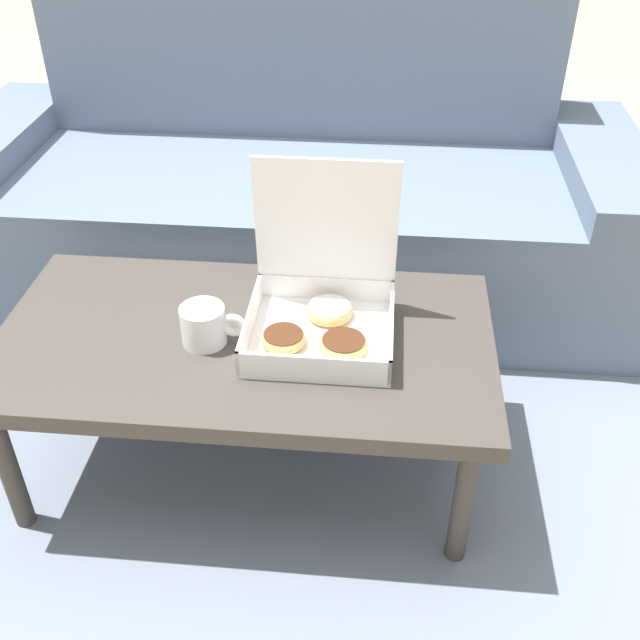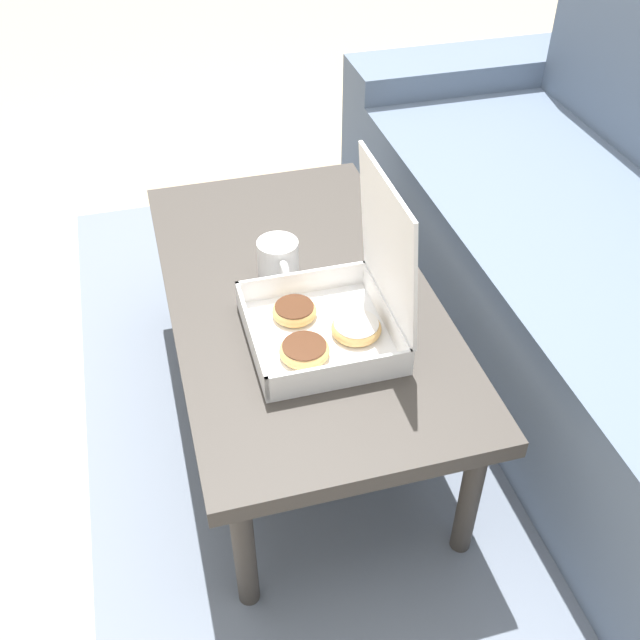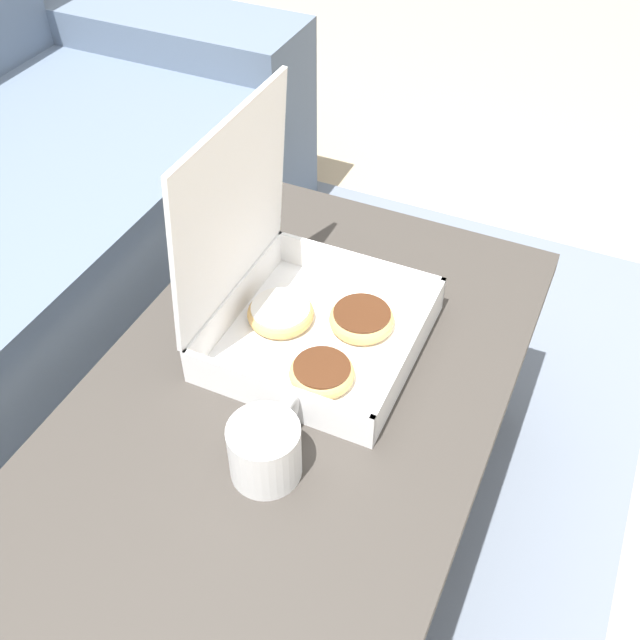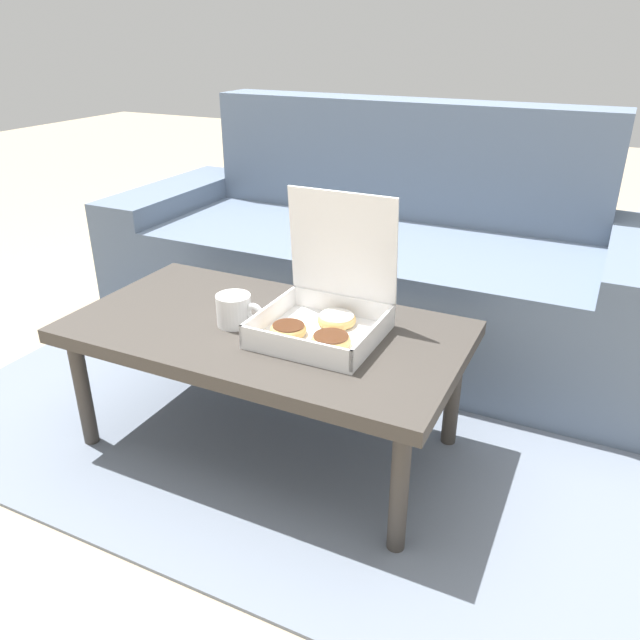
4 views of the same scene
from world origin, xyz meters
name	(u,v)px [view 3 (image 3 of 4)]	position (x,y,z in m)	size (l,w,h in m)	color
ground_plane	(251,546)	(0.00, 0.00, 0.00)	(12.00, 12.00, 0.00)	tan
area_rug	(114,486)	(0.00, 0.30, 0.01)	(2.23, 1.83, 0.01)	slate
coffee_table	(274,437)	(0.00, -0.07, 0.36)	(1.09, 0.59, 0.40)	#3D3833
pastry_box	(302,306)	(0.17, -0.03, 0.46)	(0.31, 0.30, 0.36)	white
coffee_mug	(266,448)	(-0.08, -0.10, 0.44)	(0.14, 0.10, 0.09)	white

